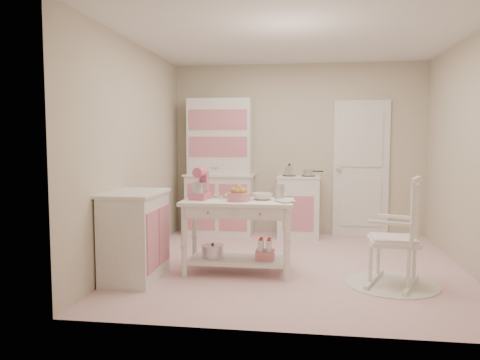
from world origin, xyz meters
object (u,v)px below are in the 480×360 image
at_px(work_table, 238,237).
at_px(bread_basket, 239,197).
at_px(stove, 298,207).
at_px(stand_mixer, 200,184).
at_px(hutch, 220,167).
at_px(base_cabinet, 135,236).
at_px(rocking_chair, 393,231).

xyz_separation_m(work_table, bread_basket, (0.02, -0.05, 0.45)).
distance_m(stove, stand_mixer, 2.27).
bearing_deg(work_table, hutch, 105.78).
distance_m(stove, base_cabinet, 2.88).
height_order(work_table, stand_mixer, stand_mixer).
distance_m(stand_mixer, bread_basket, 0.46).
xyz_separation_m(base_cabinet, work_table, (1.03, 0.38, -0.06)).
bearing_deg(stand_mixer, base_cabinet, -137.57).
relative_size(base_cabinet, work_table, 0.77).
height_order(hutch, base_cabinet, hutch).
distance_m(base_cabinet, bread_basket, 1.16).
relative_size(hutch, stove, 2.26).
height_order(hutch, rocking_chair, hutch).
xyz_separation_m(hutch, base_cabinet, (-0.45, -2.41, -0.58)).
bearing_deg(work_table, base_cabinet, -159.44).
bearing_deg(bread_basket, rocking_chair, -5.87).
bearing_deg(work_table, stove, 72.32).
bearing_deg(stand_mixer, work_table, 5.95).
bearing_deg(base_cabinet, rocking_chair, 3.75).
height_order(stove, base_cabinet, same).
bearing_deg(stand_mixer, hutch, 103.00).
xyz_separation_m(stove, bread_basket, (-0.61, -2.02, 0.39)).
relative_size(rocking_chair, work_table, 0.92).
bearing_deg(stove, rocking_chair, -65.97).
distance_m(base_cabinet, rocking_chair, 2.64).
relative_size(hutch, stand_mixer, 6.12).
relative_size(stove, base_cabinet, 1.00).
height_order(rocking_chair, stand_mixer, stand_mixer).
bearing_deg(rocking_chair, work_table, -166.42).
distance_m(work_table, bread_basket, 0.45).
relative_size(hutch, base_cabinet, 2.26).
xyz_separation_m(stove, rocking_chair, (0.97, -2.18, 0.09)).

